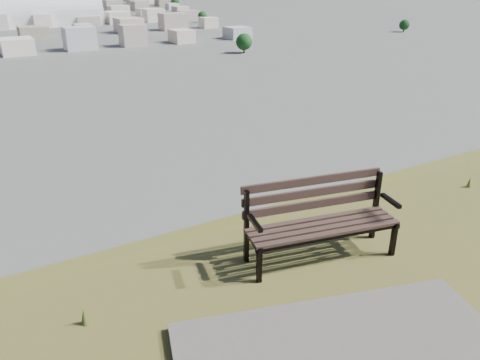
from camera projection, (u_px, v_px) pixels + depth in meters
park_bench at (319, 215)px, 5.69m from camera, size 1.94×0.96×0.97m
arena at (47, 15)px, 275.79m from camera, size 60.28×25.88×25.36m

